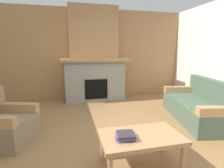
# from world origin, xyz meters

# --- Properties ---
(ground) EXTENTS (9.00, 9.00, 0.00)m
(ground) POSITION_xyz_m (0.00, 0.00, 0.00)
(ground) COLOR olive
(wall_back_wood_panel) EXTENTS (6.00, 0.12, 2.70)m
(wall_back_wood_panel) POSITION_xyz_m (0.00, 3.00, 1.35)
(wall_back_wood_panel) COLOR #A87A4C
(wall_back_wood_panel) RESTS_ON ground
(fireplace) EXTENTS (1.90, 0.82, 2.70)m
(fireplace) POSITION_xyz_m (0.00, 2.62, 1.16)
(fireplace) COLOR gray
(fireplace) RESTS_ON ground
(couch) EXTENTS (1.20, 1.94, 0.85)m
(couch) POSITION_xyz_m (1.93, 0.47, 0.29)
(couch) COLOR #4C604C
(couch) RESTS_ON ground
(armchair) EXTENTS (0.95, 0.95, 0.85)m
(armchair) POSITION_xyz_m (-1.77, 0.39, 0.29)
(armchair) COLOR #847056
(armchair) RESTS_ON ground
(coffee_table) EXTENTS (1.00, 0.60, 0.43)m
(coffee_table) POSITION_xyz_m (0.12, -0.69, 0.38)
(coffee_table) COLOR tan
(coffee_table) RESTS_ON ground
(book_stack_near_edge) EXTENTS (0.26, 0.23, 0.07)m
(book_stack_near_edge) POSITION_xyz_m (-0.09, -0.74, 0.47)
(book_stack_near_edge) COLOR #335699
(book_stack_near_edge) RESTS_ON coffee_table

